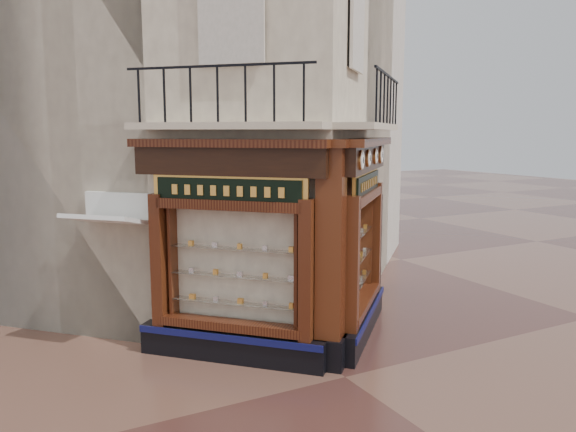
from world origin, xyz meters
TOP-DOWN VIEW (x-y plane):
  - ground at (0.00, 0.00)m, footprint 80.00×80.00m
  - main_building at (0.00, 6.16)m, footprint 11.31×11.31m
  - neighbour_left at (-2.47, 8.63)m, footprint 11.31×11.31m
  - neighbour_right at (2.47, 8.63)m, footprint 11.31×11.31m
  - shopfront_left at (-1.41, 1.57)m, footprint 2.86×2.86m
  - shopfront_right at (1.41, 1.57)m, footprint 2.86×2.86m
  - corner_pilaster at (0.00, 0.50)m, footprint 0.85×0.85m
  - balcony at (0.00, 1.49)m, footprint 5.94×2.97m
  - clock_a at (0.59, 0.49)m, footprint 0.28×0.28m
  - clock_b at (1.13, 1.03)m, footprint 0.26×0.26m
  - clock_c at (1.77, 1.67)m, footprint 0.26×0.26m
  - clock_d at (2.35, 2.25)m, footprint 0.30×0.30m
  - awning at (-3.28, 3.07)m, footprint 1.57×1.57m
  - signboard_left at (-1.46, 1.51)m, footprint 2.07×2.07m
  - signboard_right at (1.46, 1.51)m, footprint 1.90×1.90m

SIDE VIEW (x-z plane):
  - ground at x=0.00m, z-range 0.00..0.00m
  - awning at x=-3.28m, z-range -0.14..0.14m
  - corner_pilaster at x=0.00m, z-range -0.04..3.94m
  - shopfront_left at x=-1.41m, z-range -0.01..3.97m
  - shopfront_right at x=1.41m, z-range -0.01..3.97m
  - signboard_left at x=-1.46m, z-range 2.82..3.38m
  - signboard_right at x=1.46m, z-range 2.85..3.35m
  - clock_a at x=0.59m, z-range 3.45..3.79m
  - clock_b at x=1.13m, z-range 3.46..3.78m
  - clock_c at x=1.77m, z-range 3.46..3.78m
  - clock_d at x=2.35m, z-range 3.43..3.81m
  - balcony at x=0.00m, z-range 3.70..4.73m
  - neighbour_left at x=-2.47m, z-range 0.00..11.00m
  - neighbour_right at x=2.47m, z-range 0.00..11.00m
  - main_building at x=0.00m, z-range 0.00..12.00m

